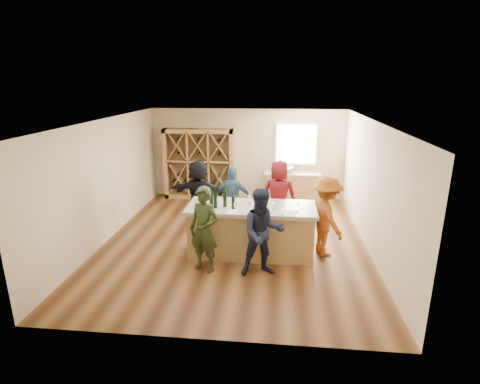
# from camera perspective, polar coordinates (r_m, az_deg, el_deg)

# --- Properties ---
(floor) EXTENTS (6.00, 7.00, 0.10)m
(floor) POSITION_cam_1_polar(r_m,az_deg,el_deg) (8.89, -0.78, -7.78)
(floor) COLOR brown
(floor) RESTS_ON ground
(ceiling) EXTENTS (6.00, 7.00, 0.10)m
(ceiling) POSITION_cam_1_polar(r_m,az_deg,el_deg) (8.13, -0.86, 11.16)
(ceiling) COLOR white
(ceiling) RESTS_ON ground
(wall_back) EXTENTS (6.00, 0.10, 2.80)m
(wall_back) POSITION_cam_1_polar(r_m,az_deg,el_deg) (11.84, 1.17, 5.82)
(wall_back) COLOR beige
(wall_back) RESTS_ON ground
(wall_front) EXTENTS (6.00, 0.10, 2.80)m
(wall_front) POSITION_cam_1_polar(r_m,az_deg,el_deg) (5.10, -5.46, -9.37)
(wall_front) COLOR beige
(wall_front) RESTS_ON ground
(wall_left) EXTENTS (0.10, 7.00, 2.80)m
(wall_left) POSITION_cam_1_polar(r_m,az_deg,el_deg) (9.25, -19.95, 1.70)
(wall_left) COLOR beige
(wall_left) RESTS_ON ground
(wall_right) EXTENTS (0.10, 7.00, 2.80)m
(wall_right) POSITION_cam_1_polar(r_m,az_deg,el_deg) (8.61, 19.80, 0.64)
(wall_right) COLOR beige
(wall_right) RESTS_ON ground
(window_frame) EXTENTS (1.30, 0.06, 1.30)m
(window_frame) POSITION_cam_1_polar(r_m,az_deg,el_deg) (11.67, 8.56, 7.23)
(window_frame) COLOR white
(window_frame) RESTS_ON wall_back
(window_pane) EXTENTS (1.18, 0.01, 1.18)m
(window_pane) POSITION_cam_1_polar(r_m,az_deg,el_deg) (11.64, 8.57, 7.20)
(window_pane) COLOR white
(window_pane) RESTS_ON wall_back
(wine_rack) EXTENTS (2.20, 0.45, 2.20)m
(wine_rack) POSITION_cam_1_polar(r_m,az_deg,el_deg) (11.84, -6.23, 4.25)
(wine_rack) COLOR #A27E4D
(wine_rack) RESTS_ON floor
(back_counter_base) EXTENTS (1.60, 0.58, 0.86)m
(back_counter_base) POSITION_cam_1_polar(r_m,az_deg,el_deg) (11.69, 7.85, 0.64)
(back_counter_base) COLOR #A27E4D
(back_counter_base) RESTS_ON floor
(back_counter_top) EXTENTS (1.70, 0.62, 0.06)m
(back_counter_top) POSITION_cam_1_polar(r_m,az_deg,el_deg) (11.58, 7.94, 2.83)
(back_counter_top) COLOR #A09483
(back_counter_top) RESTS_ON back_counter_base
(sink) EXTENTS (0.54, 0.54, 0.19)m
(sink) POSITION_cam_1_polar(r_m,az_deg,el_deg) (11.54, 6.97, 3.45)
(sink) COLOR silver
(sink) RESTS_ON back_counter_top
(faucet) EXTENTS (0.02, 0.02, 0.30)m
(faucet) POSITION_cam_1_polar(r_m,az_deg,el_deg) (11.70, 6.97, 3.92)
(faucet) COLOR silver
(faucet) RESTS_ON back_counter_top
(tasting_counter_base) EXTENTS (2.60, 1.00, 1.00)m
(tasting_counter_base) POSITION_cam_1_polar(r_m,az_deg,el_deg) (8.11, 1.71, -6.03)
(tasting_counter_base) COLOR #A27E4D
(tasting_counter_base) RESTS_ON floor
(tasting_counter_top) EXTENTS (2.72, 1.12, 0.08)m
(tasting_counter_top) POSITION_cam_1_polar(r_m,az_deg,el_deg) (7.92, 1.75, -2.43)
(tasting_counter_top) COLOR #A09483
(tasting_counter_top) RESTS_ON tasting_counter_base
(wine_bottle_a) EXTENTS (0.09, 0.09, 0.33)m
(wine_bottle_a) POSITION_cam_1_polar(r_m,az_deg,el_deg) (7.85, -4.38, -1.08)
(wine_bottle_a) COLOR black
(wine_bottle_a) RESTS_ON tasting_counter_top
(wine_bottle_b) EXTENTS (0.09, 0.09, 0.33)m
(wine_bottle_b) POSITION_cam_1_polar(r_m,az_deg,el_deg) (7.75, -3.76, -1.30)
(wine_bottle_b) COLOR black
(wine_bottle_b) RESTS_ON tasting_counter_top
(wine_bottle_c) EXTENTS (0.08, 0.08, 0.33)m
(wine_bottle_c) POSITION_cam_1_polar(r_m,az_deg,el_deg) (7.83, -2.30, -1.07)
(wine_bottle_c) COLOR black
(wine_bottle_c) RESTS_ON tasting_counter_top
(wine_bottle_d) EXTENTS (0.07, 0.07, 0.28)m
(wine_bottle_d) POSITION_cam_1_polar(r_m,az_deg,el_deg) (7.68, -1.05, -1.63)
(wine_bottle_d) COLOR black
(wine_bottle_d) RESTS_ON tasting_counter_top
(wine_glass_a) EXTENTS (0.09, 0.09, 0.20)m
(wine_glass_a) POSITION_cam_1_polar(r_m,az_deg,el_deg) (7.48, -0.73, -2.46)
(wine_glass_a) COLOR white
(wine_glass_a) RESTS_ON tasting_counter_top
(wine_glass_b) EXTENTS (0.07, 0.07, 0.17)m
(wine_glass_b) POSITION_cam_1_polar(r_m,az_deg,el_deg) (7.45, 3.16, -2.70)
(wine_glass_b) COLOR white
(wine_glass_b) RESTS_ON tasting_counter_top
(wine_glass_c) EXTENTS (0.09, 0.09, 0.17)m
(wine_glass_c) POSITION_cam_1_polar(r_m,az_deg,el_deg) (7.41, 6.49, -2.86)
(wine_glass_c) COLOR white
(wine_glass_c) RESTS_ON tasting_counter_top
(wine_glass_d) EXTENTS (0.09, 0.09, 0.20)m
(wine_glass_d) POSITION_cam_1_polar(r_m,az_deg,el_deg) (7.67, 5.16, -2.04)
(wine_glass_d) COLOR white
(wine_glass_d) RESTS_ON tasting_counter_top
(wine_glass_e) EXTENTS (0.10, 0.10, 0.20)m
(wine_glass_e) POSITION_cam_1_polar(r_m,az_deg,el_deg) (7.60, 8.80, -2.34)
(wine_glass_e) COLOR white
(wine_glass_e) RESTS_ON tasting_counter_top
(tasting_menu_a) EXTENTS (0.20, 0.28, 0.00)m
(tasting_menu_a) POSITION_cam_1_polar(r_m,az_deg,el_deg) (7.57, -1.23, -3.02)
(tasting_menu_a) COLOR white
(tasting_menu_a) RESTS_ON tasting_counter_top
(tasting_menu_b) EXTENTS (0.22, 0.30, 0.00)m
(tasting_menu_b) POSITION_cam_1_polar(r_m,az_deg,el_deg) (7.53, 3.82, -3.16)
(tasting_menu_b) COLOR white
(tasting_menu_b) RESTS_ON tasting_counter_top
(tasting_menu_c) EXTENTS (0.28, 0.35, 0.00)m
(tasting_menu_c) POSITION_cam_1_polar(r_m,az_deg,el_deg) (7.56, 7.62, -3.20)
(tasting_menu_c) COLOR white
(tasting_menu_c) RESTS_ON tasting_counter_top
(person_near_left) EXTENTS (0.75, 0.66, 1.71)m
(person_near_left) POSITION_cam_1_polar(r_m,az_deg,el_deg) (7.30, -5.50, -5.73)
(person_near_left) COLOR #263319
(person_near_left) RESTS_ON floor
(person_near_right) EXTENTS (0.92, 0.65, 1.72)m
(person_near_right) POSITION_cam_1_polar(r_m,az_deg,el_deg) (7.13, 3.49, -6.23)
(person_near_right) COLOR #191E38
(person_near_right) RESTS_ON floor
(person_server) EXTENTS (0.90, 1.22, 1.72)m
(person_server) POSITION_cam_1_polar(r_m,az_deg,el_deg) (8.14, 13.00, -3.67)
(person_server) COLOR #994C19
(person_server) RESTS_ON floor
(person_far_mid) EXTENTS (1.00, 0.59, 1.63)m
(person_far_mid) POSITION_cam_1_polar(r_m,az_deg,el_deg) (9.23, -1.05, -1.08)
(person_far_mid) COLOR #335972
(person_far_mid) RESTS_ON floor
(person_far_right) EXTENTS (0.93, 0.66, 1.78)m
(person_far_right) POSITION_cam_1_polar(r_m,az_deg,el_deg) (9.26, 5.93, -0.62)
(person_far_right) COLOR #590F14
(person_far_right) RESTS_ON floor
(person_far_left) EXTENTS (1.69, 0.85, 1.74)m
(person_far_left) POSITION_cam_1_polar(r_m,az_deg,el_deg) (9.52, -6.29, -0.28)
(person_far_left) COLOR black
(person_far_left) RESTS_ON floor
(wine_glass_f) EXTENTS (0.07, 0.07, 0.18)m
(wine_glass_f) POSITION_cam_1_polar(r_m,az_deg,el_deg) (8.07, 1.50, -1.08)
(wine_glass_f) COLOR white
(wine_glass_f) RESTS_ON tasting_counter_top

